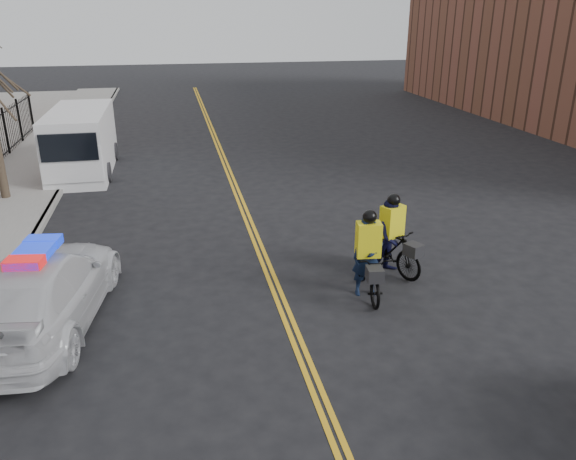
{
  "coord_description": "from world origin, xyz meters",
  "views": [
    {
      "loc": [
        -2.05,
        -9.2,
        5.94
      ],
      "look_at": [
        0.35,
        2.32,
        1.3
      ],
      "focal_mm": 35.0,
      "sensor_mm": 36.0,
      "label": 1
    }
  ],
  "objects_px": {
    "police_cruiser": "(41,291)",
    "cargo_van": "(81,143)",
    "cyclist_far": "(391,242)",
    "cyclist_near": "(367,266)"
  },
  "relations": [
    {
      "from": "police_cruiser",
      "to": "cyclist_far",
      "type": "xyz_separation_m",
      "value": [
        7.66,
        0.93,
        0.01
      ]
    },
    {
      "from": "cargo_van",
      "to": "cyclist_far",
      "type": "bearing_deg",
      "value": -52.31
    },
    {
      "from": "cyclist_near",
      "to": "cyclist_far",
      "type": "distance_m",
      "value": 1.34
    },
    {
      "from": "police_cruiser",
      "to": "cyclist_far",
      "type": "bearing_deg",
      "value": -164.94
    },
    {
      "from": "cargo_van",
      "to": "cyclist_near",
      "type": "distance_m",
      "value": 13.92
    },
    {
      "from": "police_cruiser",
      "to": "cyclist_far",
      "type": "relative_size",
      "value": 2.76
    },
    {
      "from": "cyclist_far",
      "to": "cargo_van",
      "type": "bearing_deg",
      "value": 102.65
    },
    {
      "from": "cargo_van",
      "to": "cyclist_far",
      "type": "relative_size",
      "value": 2.84
    },
    {
      "from": "police_cruiser",
      "to": "cargo_van",
      "type": "xyz_separation_m",
      "value": [
        -0.69,
        11.73,
        0.39
      ]
    },
    {
      "from": "cyclist_near",
      "to": "cyclist_far",
      "type": "height_order",
      "value": "cyclist_near"
    }
  ]
}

